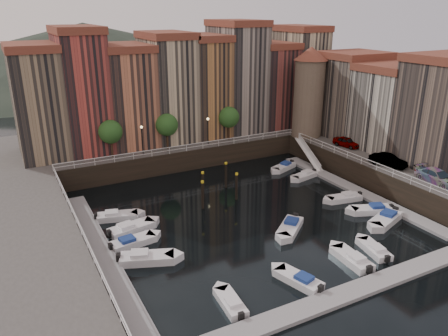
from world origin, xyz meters
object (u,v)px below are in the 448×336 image
boat_left_1 (146,258)px  car_a (347,143)px  gangway (308,153)px  mooring_pilings (217,186)px  boat_left_3 (131,228)px  car_b (388,161)px  boat_left_2 (132,242)px  corner_tower (309,91)px  car_c (437,177)px

boat_left_1 → car_a: 36.33m
gangway → mooring_pilings: gangway is taller
boat_left_1 → boat_left_3: bearing=107.4°
car_a → boat_left_1: bearing=-173.0°
boat_left_1 → boat_left_3: size_ratio=1.01×
gangway → mooring_pilings: size_ratio=1.44×
car_a → car_b: (-1.16, -8.83, 0.07)m
boat_left_2 → car_b: 33.61m
boat_left_1 → corner_tower: bearing=51.3°
car_a → mooring_pilings: bearing=172.5°
boat_left_2 → car_b: car_b is taller
car_c → car_a: bearing=90.5°
gangway → boat_left_3: 30.75m
mooring_pilings → car_b: 22.12m
car_b → gangway: bearing=88.8°
mooring_pilings → car_a: size_ratio=1.39×
corner_tower → car_a: 10.14m
gangway → mooring_pilings: bearing=-165.4°
gangway → boat_left_2: 32.22m
mooring_pilings → car_a: 22.04m
mooring_pilings → boat_left_2: mooring_pilings is taller
boat_left_1 → boat_left_3: boat_left_1 is taller
mooring_pilings → car_b: (20.73, -7.40, 2.12)m
corner_tower → gangway: corner_tower is taller
gangway → car_a: bearing=-36.2°
car_a → car_b: 8.91m
car_a → boat_left_2: bearing=-178.6°
corner_tower → car_c: (0.76, -23.35, -6.40)m
mooring_pilings → boat_left_3: mooring_pilings is taller
corner_tower → boat_left_2: bearing=-155.0°
corner_tower → boat_left_3: (-32.50, -12.68, -9.80)m
boat_left_2 → car_a: size_ratio=1.16×
car_c → corner_tower: bearing=94.8°
car_c → gangway: bearing=103.9°
gangway → car_a: car_a is taller
corner_tower → car_a: (1.42, -7.66, -6.49)m
mooring_pilings → boat_left_1: bearing=-141.5°
mooring_pilings → car_b: size_ratio=1.23×
boat_left_3 → car_c: bearing=-28.9°
car_c → car_b: bearing=97.1°
boat_left_2 → gangway: bearing=12.1°
boat_left_2 → car_b: size_ratio=1.03×
gangway → boat_left_1: size_ratio=1.56×
boat_left_2 → boat_left_1: bearing=-94.0°
boat_left_2 → corner_tower: bearing=17.2°
mooring_pilings → boat_left_3: 12.61m
mooring_pilings → car_c: car_c is taller
boat_left_3 → car_b: 33.15m
mooring_pilings → car_c: (21.23, -14.27, 2.15)m
corner_tower → car_c: bearing=-88.1°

